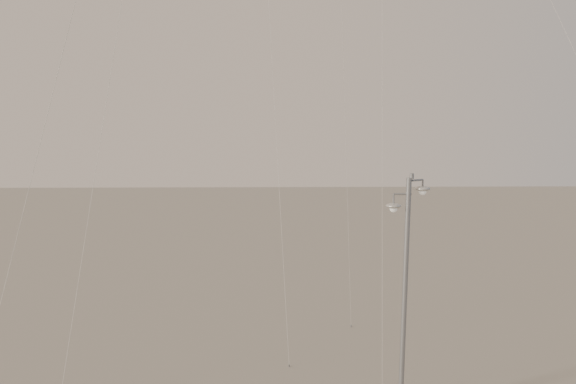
{
  "coord_description": "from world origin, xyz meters",
  "views": [
    {
      "loc": [
        -2.97,
        -20.87,
        10.7
      ],
      "look_at": [
        -2.32,
        5.0,
        7.79
      ],
      "focal_mm": 50.0,
      "sensor_mm": 36.0,
      "label": 1
    }
  ],
  "objects": [
    {
      "name": "street_lamp",
      "position": [
        1.67,
        5.65,
        4.45
      ],
      "size": [
        1.54,
        0.78,
        8.34
      ],
      "color": "#96999E",
      "rests_on": "ground"
    },
    {
      "name": "kite_3",
      "position": [
        -7.93,
        -0.39,
        12.49
      ],
      "size": [
        3.39,
        6.01,
        16.94
      ],
      "rotation": [
        0.0,
        0.0,
        -0.42
      ],
      "color": "maroon",
      "rests_on": "ground"
    },
    {
      "name": "kite_4",
      "position": [
        8.73,
        11.64,
        14.04
      ],
      "size": [
        5.19,
        12.49,
        19.6
      ],
      "rotation": [
        0.0,
        0.0,
        1.71
      ],
      "color": "#342F2B",
      "rests_on": "ground"
    }
  ]
}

